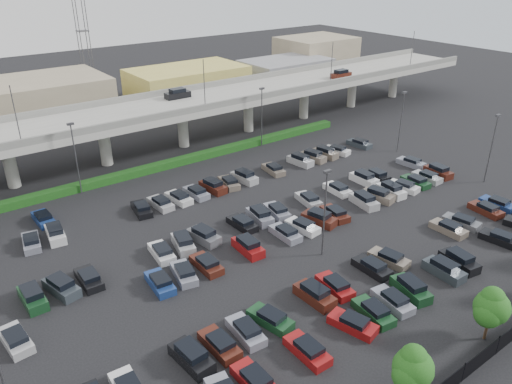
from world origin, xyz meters
TOP-DOWN VIEW (x-y plane):
  - ground at (0.00, 0.00)m, footprint 280.00×280.00m
  - overpass at (-0.17, 32.01)m, footprint 150.00×13.00m
  - hedge at (0.00, 25.00)m, footprint 66.00×1.60m
  - fence at (-0.05, -28.00)m, footprint 70.00×0.10m
  - tree_row at (0.70, -26.53)m, footprint 65.07×3.66m
  - parked_cars at (-0.52, -3.20)m, footprint 63.00×41.69m
  - light_poles at (-4.13, 2.00)m, footprint 66.90×48.38m
  - distant_buildings at (12.38, 61.81)m, footprint 138.00×24.00m
  - comm_tower at (4.00, 74.00)m, footprint 2.40×2.40m

SIDE VIEW (x-z plane):
  - ground at x=0.00m, z-range 0.00..0.00m
  - hedge at x=0.00m, z-range 0.00..1.10m
  - parked_cars at x=-0.52m, z-range -0.21..1.46m
  - fence at x=-0.05m, z-range -0.10..1.90m
  - tree_row at x=0.70m, z-range 0.55..6.49m
  - distant_buildings at x=12.38m, z-range -0.76..8.24m
  - light_poles at x=-4.13m, z-range 1.09..11.39m
  - overpass at x=-0.17m, z-range -0.93..14.87m
  - comm_tower at x=4.00m, z-range 0.61..30.61m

